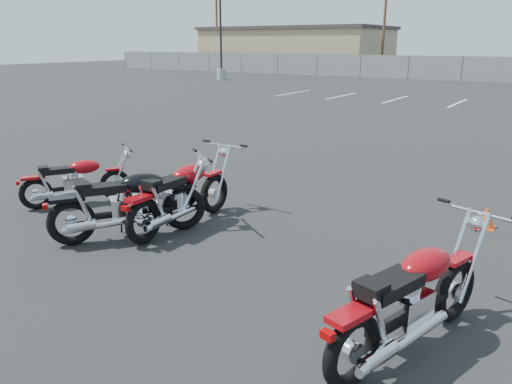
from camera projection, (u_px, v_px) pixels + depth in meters
The scene contains 11 objects.
ground at pixel (222, 242), 7.26m from camera, with size 120.00×120.00×0.00m, color black.
motorcycle_front_red at pixel (76, 181), 8.85m from camera, with size 1.33×1.87×0.97m.
motorcycle_second_black at pixel (129, 203), 7.31m from camera, with size 1.73×2.22×1.17m.
motorcycle_third_red at pixel (181, 195), 7.72m from camera, with size 0.92×2.39×1.17m.
motorcycle_rear_red at pixel (411, 299), 4.57m from camera, with size 1.18×2.38×1.17m.
training_cone_near at pixel (486, 217), 7.79m from camera, with size 0.29×0.29×0.34m.
light_pole_west at pixel (221, 43), 37.78m from camera, with size 0.80×0.70×10.48m.
tan_building_west at pixel (296, 48), 51.81m from camera, with size 18.40×10.40×4.30m.
utility_pole_a at pixel (217, 24), 52.89m from camera, with size 1.80×0.24×9.00m.
utility_pole_b at pixel (385, 20), 44.23m from camera, with size 1.80×0.24×9.00m.
parking_line_stripes at pixel (426, 101), 24.58m from camera, with size 15.12×4.00×0.01m.
Camera 1 is at (4.11, -5.36, 2.80)m, focal length 35.00 mm.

